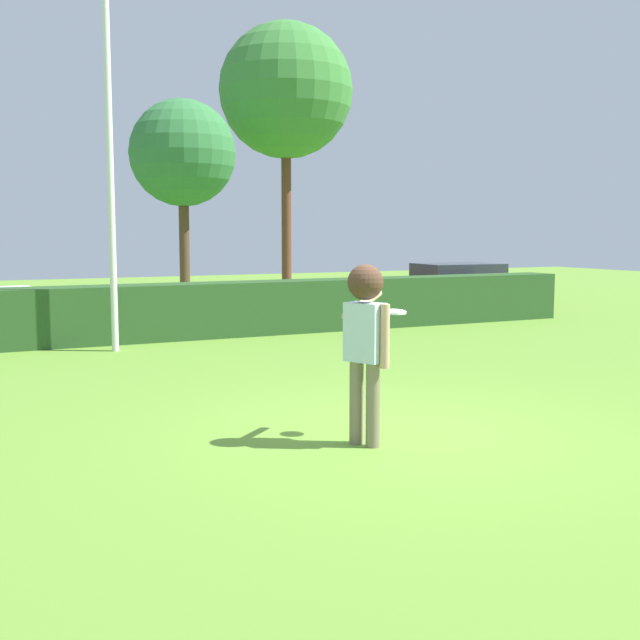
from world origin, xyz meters
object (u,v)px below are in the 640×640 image
Objects in this scene: parked_car_red at (458,284)px; birch_tree at (183,154)px; lamppost at (110,154)px; person at (366,329)px; willow_tree at (286,92)px; frisbee at (395,312)px.

parked_car_red is 0.74× the size of birch_tree.
person is at bearing -82.75° from lamppost.
birch_tree is at bearing -158.41° from willow_tree.
person is 0.31× the size of birch_tree.
person is at bearing -159.17° from frisbee.
frisbee is 7.64m from lamppost.
lamppost is at bearing 100.82° from frisbee.
lamppost is 1.46× the size of parked_car_red.
parked_car_red is at bearing 51.28° from frisbee.
willow_tree reaches higher than birch_tree.
frisbee reaches higher than parked_car_red.
birch_tree is at bearing 65.25° from lamppost.
person is 0.42× the size of parked_car_red.
willow_tree is 4.69m from birch_tree.
person is 0.49m from frisbee.
lamppost reaches higher than parked_car_red.
frisbee is 0.03× the size of willow_tree.
willow_tree is at bearing 51.38° from lamppost.
person is 7.72× the size of frisbee.
willow_tree is (7.42, 9.29, 3.07)m from lamppost.
person is at bearing -129.67° from parked_car_red.
person is 18.66m from willow_tree.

